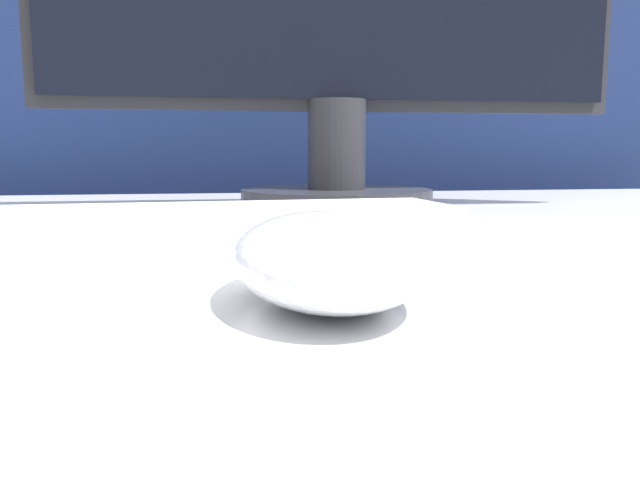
{
  "coord_description": "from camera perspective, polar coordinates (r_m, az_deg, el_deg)",
  "views": [
    {
      "loc": [
        -0.04,
        -0.45,
        0.8
      ],
      "look_at": [
        0.0,
        -0.17,
        0.76
      ],
      "focal_mm": 35.0,
      "sensor_mm": 36.0,
      "label": 1
    }
  ],
  "objects": [
    {
      "name": "partition_panel",
      "position": [
        1.07,
        -7.05,
        -1.0
      ],
      "size": [
        5.0,
        0.03,
        1.27
      ],
      "color": "navy",
      "rests_on": "ground_plane"
    },
    {
      "name": "computer_mouse_near",
      "position": [
        0.25,
        1.4,
        -1.59
      ],
      "size": [
        0.08,
        0.12,
        0.04
      ],
      "rotation": [
        0.0,
        0.0,
        -0.01
      ],
      "color": "white",
      "rests_on": "desk"
    },
    {
      "name": "keyboard",
      "position": [
        0.41,
        -15.36,
        1.07
      ],
      "size": [
        0.43,
        0.14,
        0.02
      ],
      "rotation": [
        0.0,
        0.0,
        0.07
      ],
      "color": "silver",
      "rests_on": "desk"
    }
  ]
}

